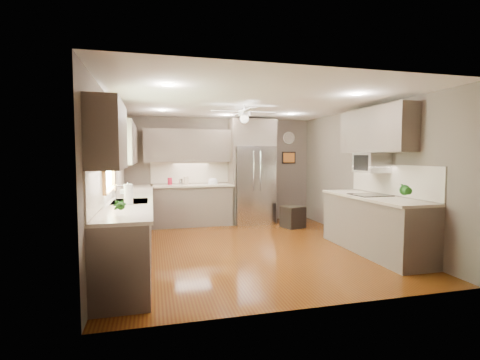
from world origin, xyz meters
name	(u,v)px	position (x,y,z in m)	size (l,w,h in m)	color
floor	(249,247)	(0.00, 0.00, 0.00)	(5.00, 5.00, 0.00)	#4D200A
ceiling	(249,103)	(0.00, 0.00, 2.50)	(5.00, 5.00, 0.00)	white
wall_back	(221,170)	(0.00, 2.50, 1.25)	(4.50, 4.50, 0.00)	brown
wall_front	(314,190)	(0.00, -2.50, 1.25)	(4.50, 4.50, 0.00)	brown
wall_left	(110,178)	(-2.25, 0.00, 1.25)	(5.00, 5.00, 0.00)	brown
wall_right	(364,174)	(2.25, 0.00, 1.25)	(5.00, 5.00, 0.00)	brown
canister_a	(170,181)	(-1.23, 2.25, 1.02)	(0.10, 0.10, 0.16)	maroon
canister_b	(181,182)	(-0.98, 2.21, 1.01)	(0.09, 0.09, 0.13)	silver
canister_c	(186,181)	(-0.87, 2.20, 1.03)	(0.11, 0.11, 0.19)	tan
soap_bottle	(123,191)	(-2.07, 0.10, 1.03)	(0.08, 0.08, 0.17)	white
potted_plant_left	(119,205)	(-1.96, -1.89, 1.07)	(0.14, 0.10, 0.27)	#23611B
potted_plant_right	(406,190)	(1.90, -1.56, 1.11)	(0.19, 0.15, 0.34)	#23611B
bowl	(213,183)	(-0.25, 2.19, 0.97)	(0.22, 0.22, 0.05)	tan
left_run	(132,224)	(-1.95, 0.15, 0.48)	(0.65, 4.70, 1.45)	brown
back_run	(192,204)	(-0.72, 2.20, 0.48)	(1.85, 0.65, 1.45)	brown
uppers	(200,141)	(-0.74, 0.71, 1.87)	(4.50, 4.70, 0.95)	brown
window	(108,159)	(-2.22, -0.50, 1.55)	(0.05, 1.12, 0.92)	#BFF2B2
sink	(130,203)	(-1.93, -0.50, 0.91)	(0.50, 0.70, 0.32)	silver
refrigerator	(253,173)	(0.70, 2.16, 1.19)	(1.06, 0.75, 2.45)	silver
right_run	(374,223)	(1.93, -0.80, 0.48)	(0.70, 2.20, 1.45)	brown
microwave	(371,163)	(2.03, -0.55, 1.48)	(0.43, 0.55, 0.34)	silver
ceiling_fan	(244,115)	(0.00, 0.30, 2.33)	(1.18, 1.18, 0.32)	white
recessed_lights	(241,106)	(-0.04, 0.40, 2.49)	(2.84, 3.14, 0.01)	white
wall_clock	(289,138)	(1.75, 2.48, 2.05)	(0.30, 0.03, 0.30)	white
framed_print	(289,158)	(1.75, 2.48, 1.55)	(0.36, 0.03, 0.30)	black
stool	(293,217)	(1.41, 1.39, 0.24)	(0.52, 0.52, 0.49)	black
paper_towel	(128,194)	(-1.93, -0.86, 1.08)	(0.12, 0.12, 0.29)	white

